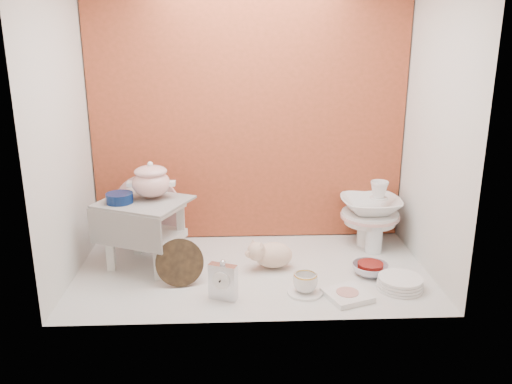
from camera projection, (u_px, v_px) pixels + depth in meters
The scene contains 17 objects.
ground at pixel (252, 271), 2.71m from camera, with size 1.80×1.80×0.00m, color silver.
niche_shell at pixel (251, 85), 2.61m from camera, with size 1.86×1.03×1.53m.
step_stool at pixel (146, 234), 2.72m from camera, with size 0.42×0.36×0.36m, color silver, non-canonical shape.
soup_tureen at pixel (151, 180), 2.68m from camera, with size 0.24×0.24×0.20m, color white, non-canonical shape.
cobalt_bowl at pixel (120, 198), 2.63m from camera, with size 0.14×0.14×0.05m, color #0A1D4B.
floral_platter at pixel (147, 212), 2.94m from camera, with size 0.43×0.09×0.43m, color white, non-canonical shape.
blue_white_vase at pixel (146, 227), 3.01m from camera, with size 0.21×0.21×0.22m, color silver.
lacquer_tray at pixel (180, 263), 2.54m from camera, with size 0.23×0.11×0.22m, color black, non-canonical shape.
mantel_clock at pixel (223, 280), 2.39m from camera, with size 0.13×0.05×0.19m, color silver.
plush_pig at pixel (273, 255), 2.72m from camera, with size 0.25×0.17×0.15m, color beige.
teacup_saucer at pixel (305, 292), 2.47m from camera, with size 0.17×0.17×0.01m, color white.
gold_rim_teacup at pixel (305, 282), 2.46m from camera, with size 0.11×0.11×0.09m, color white.
lattice_dish at pixel (347, 295), 2.43m from camera, with size 0.19×0.19×0.03m, color white.
dinner_plate_stack at pixel (400, 283), 2.51m from camera, with size 0.22×0.22×0.06m, color white.
crystal_bowl at pixel (370, 269), 2.66m from camera, with size 0.18×0.18×0.06m, color silver.
clear_glass_vase at pixel (374, 236), 2.92m from camera, with size 0.09×0.09×0.19m, color silver.
porcelain_tower at pixel (370, 213), 2.99m from camera, with size 0.34×0.34×0.39m, color white, non-canonical shape.
Camera 1 is at (-0.09, -2.47, 1.18)m, focal length 36.75 mm.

